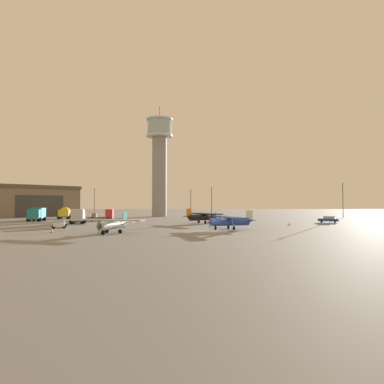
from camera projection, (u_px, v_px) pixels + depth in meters
The scene contains 18 objects.
ground_plane at pixel (212, 231), 48.17m from camera, with size 400.00×400.00×0.00m, color slate.
control_tower at pixel (159, 157), 105.10m from camera, with size 8.33×8.33×35.16m.
hangar at pixel (31, 201), 107.53m from camera, with size 31.98×31.31×9.77m.
airplane_silver at pixel (113, 224), 44.78m from camera, with size 9.33×7.38×2.80m.
airplane_blue at pixel (230, 221), 51.36m from camera, with size 7.83×10.01×2.96m.
airplane_black at pixel (202, 216), 67.38m from camera, with size 7.82×9.38×3.04m.
truck_flatbed_red at pixel (105, 215), 77.22m from camera, with size 5.95×3.48×2.71m.
truck_fuel_tanker_yellow at pixel (65, 213), 88.05m from camera, with size 4.27×7.31×3.04m.
truck_box_silver at pixel (78, 216), 65.79m from camera, with size 3.75×5.90×2.93m.
truck_box_teal at pixel (37, 214), 75.34m from camera, with size 3.67×5.94×3.06m.
car_blue at pixel (329, 219), 69.82m from camera, with size 4.38×3.55×1.37m.
car_white at pixel (59, 223), 55.14m from camera, with size 3.08×4.84×1.37m.
light_post_west at pixel (94, 200), 101.32m from camera, with size 0.44×0.44×8.91m.
light_post_east at pixel (212, 199), 89.33m from camera, with size 0.44×0.44×8.68m.
light_post_north at pixel (191, 200), 93.83m from camera, with size 0.44×0.44×8.40m.
light_post_centre at pixel (343, 197), 94.27m from camera, with size 0.44×0.44×10.42m.
traffic_cone_near_left at pixel (289, 224), 61.53m from camera, with size 0.36×0.36×0.57m.
traffic_cone_near_right at pixel (52, 230), 45.46m from camera, with size 0.36×0.36×0.68m.
Camera 1 is at (-4.57, -48.21, 4.01)m, focal length 30.93 mm.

